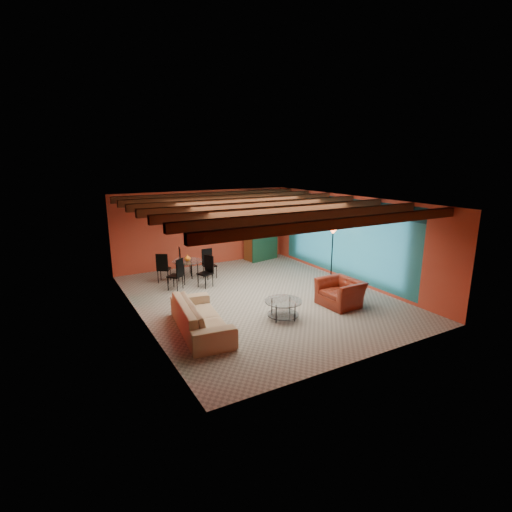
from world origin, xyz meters
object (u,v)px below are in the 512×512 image
dining_table (188,267)px  potted_plant (261,198)px  coffee_table (283,309)px  sofa (201,316)px  floor_lamp (332,255)px  armoire (261,232)px  vase (187,249)px  armchair (340,293)px

dining_table → potted_plant: bearing=22.0°
coffee_table → sofa: bearing=171.0°
floor_lamp → potted_plant: (-0.45, 3.61, 1.48)m
armoire → potted_plant: size_ratio=4.82×
sofa → armoire: armoire is taller
armoire → vase: bearing=-169.7°
armchair → armoire: bearing=170.5°
potted_plant → sofa: bearing=-131.9°
coffee_table → armoire: (2.44, 5.27, 0.84)m
dining_table → potted_plant: potted_plant is taller
armchair → potted_plant: bearing=170.5°
dining_table → armoire: bearing=22.0°
sofa → coffee_table: sofa is taller
floor_lamp → vase: size_ratio=8.72×
armchair → vase: vase is taller
coffee_table → armoire: size_ratio=0.43×
vase → sofa: bearing=-105.4°
sofa → armchair: size_ratio=2.24×
floor_lamp → armchair: bearing=-123.2°
coffee_table → armoire: 5.86m
sofa → floor_lamp: 5.10m
coffee_table → armoire: bearing=65.1°
armchair → potted_plant: potted_plant is taller
sofa → armoire: bearing=-34.6°
coffee_table → vase: 4.08m
armchair → armoire: 5.36m
armchair → sofa: bearing=-97.4°
potted_plant → vase: 3.96m
armchair → dining_table: dining_table is taller
potted_plant → armchair: bearing=-96.9°
armoire → armchair: bearing=-108.7°
armoire → floor_lamp: (0.45, -3.61, -0.19)m
dining_table → sofa: bearing=-105.4°
coffee_table → dining_table: 4.01m
armchair → floor_lamp: size_ratio=0.60×
sofa → dining_table: size_ratio=1.30×
sofa → floor_lamp: size_ratio=1.35×
sofa → armchair: sofa is taller
armoire → dining_table: bearing=-169.7°
vase → armchair: bearing=-53.9°
armoire → floor_lamp: bearing=-94.6°
armoire → sofa: bearing=-143.6°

